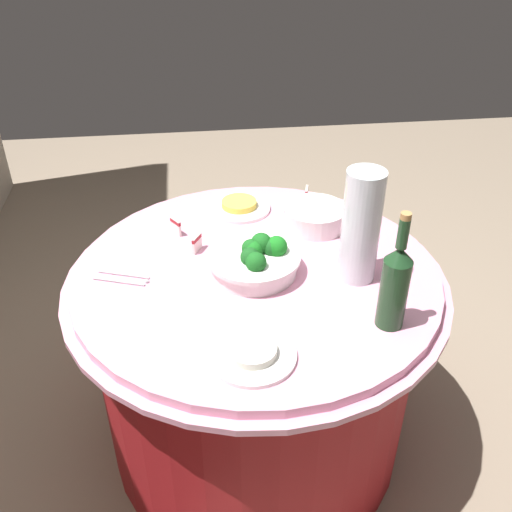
% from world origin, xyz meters
% --- Properties ---
extents(ground_plane, '(6.00, 6.00, 0.00)m').
position_xyz_m(ground_plane, '(0.00, 0.00, 0.00)').
color(ground_plane, gray).
extents(buffet_table, '(1.16, 1.16, 0.74)m').
position_xyz_m(buffet_table, '(0.00, 0.00, 0.38)').
color(buffet_table, maroon).
rests_on(buffet_table, ground_plane).
extents(broccoli_bowl, '(0.28, 0.28, 0.12)m').
position_xyz_m(broccoli_bowl, '(-0.01, 0.00, 0.79)').
color(broccoli_bowl, white).
rests_on(broccoli_bowl, buffet_table).
extents(plate_stack, '(0.21, 0.21, 0.07)m').
position_xyz_m(plate_stack, '(0.23, -0.23, 0.78)').
color(plate_stack, white).
rests_on(plate_stack, buffet_table).
extents(wine_bottle, '(0.07, 0.07, 0.34)m').
position_xyz_m(wine_bottle, '(-0.29, -0.32, 0.87)').
color(wine_bottle, '#1C3F21').
rests_on(wine_bottle, buffet_table).
extents(decorative_fruit_vase, '(0.11, 0.11, 0.34)m').
position_xyz_m(decorative_fruit_vase, '(-0.07, -0.29, 0.89)').
color(decorative_fruit_vase, silver).
rests_on(decorative_fruit_vase, buffet_table).
extents(serving_tongs, '(0.09, 0.17, 0.01)m').
position_xyz_m(serving_tongs, '(-0.00, 0.39, 0.74)').
color(serving_tongs, silver).
rests_on(serving_tongs, buffet_table).
extents(food_plate_fried_egg, '(0.22, 0.22, 0.03)m').
position_xyz_m(food_plate_fried_egg, '(0.38, 0.01, 0.75)').
color(food_plate_fried_egg, white).
rests_on(food_plate_fried_egg, buffet_table).
extents(food_plate_rice, '(0.22, 0.22, 0.03)m').
position_xyz_m(food_plate_rice, '(-0.37, 0.05, 0.75)').
color(food_plate_rice, white).
rests_on(food_plate_rice, buffet_table).
extents(label_placard_front, '(0.05, 0.03, 0.05)m').
position_xyz_m(label_placard_front, '(0.24, 0.24, 0.77)').
color(label_placard_front, white).
rests_on(label_placard_front, buffet_table).
extents(label_placard_mid, '(0.05, 0.02, 0.05)m').
position_xyz_m(label_placard_mid, '(0.41, -0.23, 0.77)').
color(label_placard_mid, white).
rests_on(label_placard_mid, buffet_table).
extents(label_placard_rear, '(0.05, 0.03, 0.05)m').
position_xyz_m(label_placard_rear, '(0.13, 0.17, 0.77)').
color(label_placard_rear, white).
rests_on(label_placard_rear, buffet_table).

